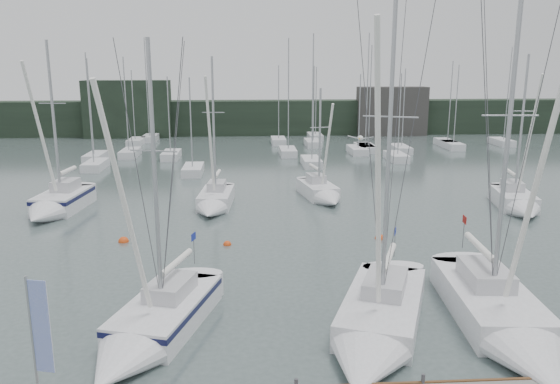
{
  "coord_description": "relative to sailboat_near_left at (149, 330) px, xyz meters",
  "views": [
    {
      "loc": [
        -3.47,
        -19.03,
        10.14
      ],
      "look_at": [
        -1.92,
        5.0,
        4.51
      ],
      "focal_mm": 35.0,
      "sensor_mm": 36.0,
      "label": 1
    }
  ],
  "objects": [
    {
      "name": "ground",
      "position": [
        7.13,
        0.25,
        -0.53
      ],
      "size": [
        160.0,
        160.0,
        0.0
      ],
      "primitive_type": "plane",
      "color": "#475655",
      "rests_on": "ground"
    },
    {
      "name": "far_treeline",
      "position": [
        7.13,
        62.25,
        1.97
      ],
      "size": [
        90.0,
        4.0,
        5.0
      ],
      "primitive_type": "cube",
      "color": "black",
      "rests_on": "ground"
    },
    {
      "name": "far_building_left",
      "position": [
        -12.87,
        60.25,
        3.47
      ],
      "size": [
        12.0,
        3.0,
        8.0
      ],
      "primitive_type": "cube",
      "color": "black",
      "rests_on": "ground"
    },
    {
      "name": "far_building_right",
      "position": [
        25.13,
        60.25,
        2.97
      ],
      "size": [
        10.0,
        3.0,
        7.0
      ],
      "primitive_type": "cube",
      "color": "#3C3937",
      "rests_on": "ground"
    },
    {
      "name": "mast_forest",
      "position": [
        9.22,
        45.03,
        -0.08
      ],
      "size": [
        51.07,
        28.22,
        13.78
      ],
      "color": "silver",
      "rests_on": "ground"
    },
    {
      "name": "sailboat_near_left",
      "position": [
        0.0,
        0.0,
        0.0
      ],
      "size": [
        4.88,
        8.68,
        11.98
      ],
      "rotation": [
        0.0,
        0.0,
        -0.29
      ],
      "color": "silver",
      "rests_on": "ground"
    },
    {
      "name": "sailboat_near_center",
      "position": [
        8.39,
        -0.54,
        -0.03
      ],
      "size": [
        6.22,
        10.0,
        14.12
      ],
      "rotation": [
        0.0,
        0.0,
        -0.38
      ],
      "color": "silver",
      "rests_on": "ground"
    },
    {
      "name": "sailboat_near_right",
      "position": [
        13.45,
        -0.51,
        0.02
      ],
      "size": [
        3.89,
        10.71,
        14.06
      ],
      "rotation": [
        0.0,
        0.0,
        -0.09
      ],
      "color": "silver",
      "rests_on": "ground"
    },
    {
      "name": "sailboat_mid_a",
      "position": [
        -9.54,
        18.8,
        0.11
      ],
      "size": [
        3.48,
        7.7,
        12.61
      ],
      "rotation": [
        0.0,
        0.0,
        -0.11
      ],
      "color": "silver",
      "rests_on": "ground"
    },
    {
      "name": "sailboat_mid_b",
      "position": [
        1.38,
        19.22,
        -0.02
      ],
      "size": [
        2.79,
        7.13,
        11.42
      ],
      "rotation": [
        0.0,
        0.0,
        -0.08
      ],
      "color": "silver",
      "rests_on": "ground"
    },
    {
      "name": "sailboat_mid_c",
      "position": [
        9.53,
        21.55,
        -0.03
      ],
      "size": [
        3.27,
        6.76,
        9.09
      ],
      "rotation": [
        0.0,
        0.0,
        0.18
      ],
      "color": "silver",
      "rests_on": "ground"
    },
    {
      "name": "sailboat_mid_e",
      "position": [
        22.94,
        17.49,
        0.01
      ],
      "size": [
        3.71,
        7.47,
        11.61
      ],
      "rotation": [
        0.0,
        0.0,
        -0.2
      ],
      "color": "silver",
      "rests_on": "ground"
    },
    {
      "name": "buoy_a",
      "position": [
        2.55,
        11.29,
        -0.53
      ],
      "size": [
        0.48,
        0.48,
        0.48
      ],
      "primitive_type": "sphere",
      "color": "#DA4413",
      "rests_on": "ground"
    },
    {
      "name": "buoy_b",
      "position": [
        11.61,
        11.84,
        -0.53
      ],
      "size": [
        0.57,
        0.57,
        0.57
      ],
      "primitive_type": "sphere",
      "color": "#DA4413",
      "rests_on": "ground"
    },
    {
      "name": "buoy_c",
      "position": [
        -3.54,
        12.23,
        -0.53
      ],
      "size": [
        0.61,
        0.61,
        0.61
      ],
      "primitive_type": "sphere",
      "color": "#DA4413",
      "rests_on": "ground"
    },
    {
      "name": "dock_banner",
      "position": [
        -2.16,
        -4.51,
        2.31
      ],
      "size": [
        0.62,
        0.2,
        4.14
      ],
      "rotation": [
        0.0,
        0.0,
        -0.25
      ],
      "color": "#A0A2A8",
      "rests_on": "dock"
    },
    {
      "name": "seagull",
      "position": [
        8.14,
        2.04,
        6.83
      ],
      "size": [
        0.98,
        0.52,
        0.2
      ],
      "rotation": [
        0.0,
        0.0,
        -0.4
      ],
      "color": "silver",
      "rests_on": "ground"
    }
  ]
}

